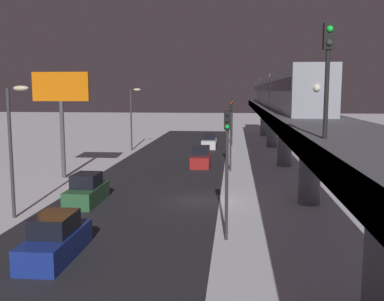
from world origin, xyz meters
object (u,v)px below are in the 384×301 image
commercial_billboard (61,97)px  sedan_white (209,142)px  subway_train (276,90)px  sedan_blue (55,240)px  sedan_green_2 (87,191)px  traffic_light_mid (231,126)px  sedan_red (201,158)px  rail_signal (328,61)px  traffic_light_near (227,156)px  traffic_light_far (232,114)px

commercial_billboard → sedan_white: bearing=-118.0°
subway_train → sedan_blue: (12.75, 36.94, -6.65)m
sedan_green_2 → traffic_light_mid: traffic_light_mid is taller
traffic_light_mid → sedan_red: bearing=-40.1°
rail_signal → sedan_white: size_ratio=0.98×
sedan_red → commercial_billboard: 14.55m
sedan_white → sedan_green_2: bearing=-102.3°
sedan_blue → sedan_white: bearing=-96.7°
sedan_red → subway_train: bearing=55.9°
sedan_white → traffic_light_near: (-2.90, 35.83, 3.41)m
sedan_white → rail_signal: bearing=-81.1°
sedan_blue → traffic_light_near: (-7.50, -3.05, 3.40)m
rail_signal → sedan_blue: size_ratio=0.84×
subway_train → sedan_red: (8.15, 12.05, -6.65)m
rail_signal → traffic_light_far: 44.49m
traffic_light_far → traffic_light_near: bearing=90.0°
subway_train → rail_signal: bearing=87.5°
subway_train → sedan_white: 10.71m
traffic_light_far → sedan_red: bearing=80.3°
sedan_green_2 → commercial_billboard: commercial_billboard is taller
sedan_white → traffic_light_far: bearing=45.7°
sedan_red → traffic_light_near: 22.29m
sedan_blue → sedan_green_2: (1.80, -9.56, 0.00)m
sedan_green_2 → sedan_blue: bearing=100.7°
traffic_light_mid → commercial_billboard: (14.09, 4.65, 2.63)m
subway_train → traffic_light_far: (5.25, -4.91, -3.25)m
commercial_billboard → sedan_red: bearing=-147.6°
sedan_red → traffic_light_far: 17.54m
sedan_green_2 → traffic_light_far: traffic_light_far is taller
sedan_blue → traffic_light_mid: traffic_light_mid is taller
traffic_light_far → commercial_billboard: commercial_billboard is taller
commercial_billboard → sedan_green_2: bearing=120.2°
sedan_white → traffic_light_mid: traffic_light_mid is taller
rail_signal → sedan_green_2: bearing=-42.7°
traffic_light_mid → commercial_billboard: bearing=18.3°
sedan_white → traffic_light_near: size_ratio=0.64×
sedan_white → traffic_light_mid: (-2.90, 16.43, 3.41)m
sedan_green_2 → traffic_light_mid: (-9.30, -12.89, 3.40)m
sedan_blue → traffic_light_mid: (-7.50, -22.45, 3.40)m
sedan_blue → traffic_light_mid: bearing=-108.5°
sedan_green_2 → commercial_billboard: size_ratio=0.50×
sedan_red → sedan_green_2: 16.61m
sedan_blue → traffic_light_near: size_ratio=0.74×
subway_train → rail_signal: size_ratio=13.87×
sedan_green_2 → traffic_light_far: (-9.30, -32.29, 3.40)m
rail_signal → traffic_light_far: rail_signal is taller
sedan_blue → sedan_green_2: 9.73m
traffic_light_far → commercial_billboard: bearing=59.6°
traffic_light_near → subway_train: bearing=-98.8°
traffic_light_mid → sedan_green_2: bearing=54.2°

